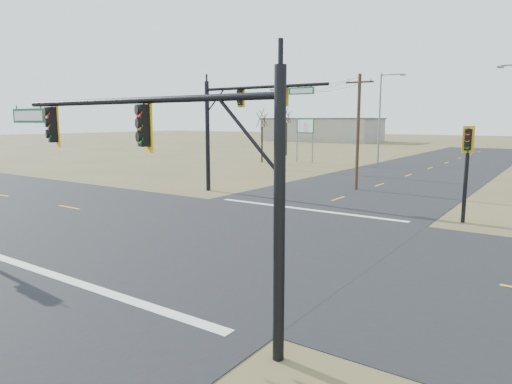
{
  "coord_description": "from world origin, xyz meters",
  "views": [
    {
      "loc": [
        12.45,
        -15.76,
        5.17
      ],
      "look_at": [
        0.92,
        1.0,
        1.98
      ],
      "focal_mm": 32.0,
      "sensor_mm": 36.0,
      "label": 1
    }
  ],
  "objects_px": {
    "utility_pole_far": "(278,125)",
    "highway_sign": "(305,131)",
    "streetlight_c": "(382,114)",
    "bare_tree_a": "(262,118)",
    "bare_tree_b": "(287,115)",
    "mast_arm_near": "(145,144)",
    "mast_arm_far": "(238,113)",
    "utility_pole_near": "(358,130)",
    "pedestal_signal_ne": "(467,154)"
  },
  "relations": [
    {
      "from": "highway_sign",
      "to": "streetlight_c",
      "type": "distance_m",
      "value": 9.28
    },
    {
      "from": "bare_tree_a",
      "to": "mast_arm_near",
      "type": "bearing_deg",
      "value": -59.98
    },
    {
      "from": "pedestal_signal_ne",
      "to": "utility_pole_far",
      "type": "height_order",
      "value": "utility_pole_far"
    },
    {
      "from": "utility_pole_far",
      "to": "bare_tree_b",
      "type": "distance_m",
      "value": 19.29
    },
    {
      "from": "mast_arm_near",
      "to": "utility_pole_near",
      "type": "distance_m",
      "value": 24.81
    },
    {
      "from": "bare_tree_a",
      "to": "bare_tree_b",
      "type": "bearing_deg",
      "value": 106.22
    },
    {
      "from": "streetlight_c",
      "to": "utility_pole_far",
      "type": "bearing_deg",
      "value": -131.76
    },
    {
      "from": "mast_arm_near",
      "to": "bare_tree_b",
      "type": "height_order",
      "value": "bare_tree_b"
    },
    {
      "from": "utility_pole_near",
      "to": "highway_sign",
      "type": "relative_size",
      "value": 1.58
    },
    {
      "from": "streetlight_c",
      "to": "bare_tree_b",
      "type": "bearing_deg",
      "value": 151.31
    },
    {
      "from": "mast_arm_far",
      "to": "highway_sign",
      "type": "bearing_deg",
      "value": 94.52
    },
    {
      "from": "mast_arm_far",
      "to": "bare_tree_b",
      "type": "xyz_separation_m",
      "value": [
        -15.54,
        32.79,
        0.24
      ]
    },
    {
      "from": "mast_arm_near",
      "to": "utility_pole_far",
      "type": "relative_size",
      "value": 1.15
    },
    {
      "from": "mast_arm_near",
      "to": "bare_tree_b",
      "type": "xyz_separation_m",
      "value": [
        -25.93,
        50.61,
        1.35
      ]
    },
    {
      "from": "pedestal_signal_ne",
      "to": "utility_pole_far",
      "type": "relative_size",
      "value": 0.55
    },
    {
      "from": "bare_tree_a",
      "to": "bare_tree_b",
      "type": "relative_size",
      "value": 0.94
    },
    {
      "from": "bare_tree_a",
      "to": "bare_tree_b",
      "type": "xyz_separation_m",
      "value": [
        -3.35,
        11.53,
        0.41
      ]
    },
    {
      "from": "highway_sign",
      "to": "mast_arm_near",
      "type": "bearing_deg",
      "value": -52.89
    },
    {
      "from": "bare_tree_a",
      "to": "highway_sign",
      "type": "bearing_deg",
      "value": 34.08
    },
    {
      "from": "utility_pole_near",
      "to": "bare_tree_b",
      "type": "distance_m",
      "value": 34.04
    },
    {
      "from": "pedestal_signal_ne",
      "to": "mast_arm_far",
      "type": "bearing_deg",
      "value": 159.94
    },
    {
      "from": "utility_pole_near",
      "to": "utility_pole_far",
      "type": "relative_size",
      "value": 0.95
    },
    {
      "from": "highway_sign",
      "to": "bare_tree_b",
      "type": "bearing_deg",
      "value": 145.76
    },
    {
      "from": "utility_pole_far",
      "to": "highway_sign",
      "type": "distance_m",
      "value": 8.58
    },
    {
      "from": "streetlight_c",
      "to": "bare_tree_a",
      "type": "height_order",
      "value": "streetlight_c"
    },
    {
      "from": "mast_arm_near",
      "to": "mast_arm_far",
      "type": "relative_size",
      "value": 1.05
    },
    {
      "from": "bare_tree_b",
      "to": "utility_pole_far",
      "type": "bearing_deg",
      "value": -62.1
    },
    {
      "from": "mast_arm_far",
      "to": "utility_pole_near",
      "type": "xyz_separation_m",
      "value": [
        6.18,
        6.62,
        -1.23
      ]
    },
    {
      "from": "highway_sign",
      "to": "streetlight_c",
      "type": "xyz_separation_m",
      "value": [
        8.33,
        3.5,
        2.09
      ]
    },
    {
      "from": "utility_pole_near",
      "to": "highway_sign",
      "type": "distance_m",
      "value": 22.49
    },
    {
      "from": "utility_pole_far",
      "to": "pedestal_signal_ne",
      "type": "bearing_deg",
      "value": -37.87
    },
    {
      "from": "utility_pole_near",
      "to": "bare_tree_a",
      "type": "relative_size",
      "value": 1.22
    },
    {
      "from": "bare_tree_a",
      "to": "utility_pole_far",
      "type": "bearing_deg",
      "value": -44.13
    },
    {
      "from": "pedestal_signal_ne",
      "to": "utility_pole_near",
      "type": "bearing_deg",
      "value": 123.08
    },
    {
      "from": "mast_arm_far",
      "to": "utility_pole_near",
      "type": "distance_m",
      "value": 9.14
    },
    {
      "from": "utility_pole_far",
      "to": "highway_sign",
      "type": "height_order",
      "value": "utility_pole_far"
    },
    {
      "from": "bare_tree_a",
      "to": "mast_arm_far",
      "type": "bearing_deg",
      "value": -60.16
    },
    {
      "from": "utility_pole_near",
      "to": "highway_sign",
      "type": "bearing_deg",
      "value": 128.49
    },
    {
      "from": "streetlight_c",
      "to": "bare_tree_b",
      "type": "distance_m",
      "value": 16.84
    },
    {
      "from": "utility_pole_near",
      "to": "bare_tree_a",
      "type": "bearing_deg",
      "value": 141.46
    },
    {
      "from": "bare_tree_a",
      "to": "bare_tree_b",
      "type": "height_order",
      "value": "bare_tree_b"
    },
    {
      "from": "pedestal_signal_ne",
      "to": "streetlight_c",
      "type": "xyz_separation_m",
      "value": [
        -14.53,
        28.74,
        2.45
      ]
    },
    {
      "from": "mast_arm_far",
      "to": "bare_tree_b",
      "type": "relative_size",
      "value": 1.33
    },
    {
      "from": "mast_arm_far",
      "to": "utility_pole_far",
      "type": "height_order",
      "value": "utility_pole_far"
    },
    {
      "from": "mast_arm_far",
      "to": "utility_pole_far",
      "type": "xyz_separation_m",
      "value": [
        -6.54,
        15.77,
        -1.01
      ]
    },
    {
      "from": "mast_arm_far",
      "to": "streetlight_c",
      "type": "xyz_separation_m",
      "value": [
        0.52,
        27.72,
        0.27
      ]
    },
    {
      "from": "utility_pole_near",
      "to": "utility_pole_far",
      "type": "height_order",
      "value": "utility_pole_far"
    },
    {
      "from": "mast_arm_near",
      "to": "highway_sign",
      "type": "xyz_separation_m",
      "value": [
        -18.2,
        42.04,
        -0.7
      ]
    },
    {
      "from": "mast_arm_near",
      "to": "utility_pole_near",
      "type": "height_order",
      "value": "utility_pole_near"
    },
    {
      "from": "mast_arm_near",
      "to": "streetlight_c",
      "type": "bearing_deg",
      "value": 123.96
    }
  ]
}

